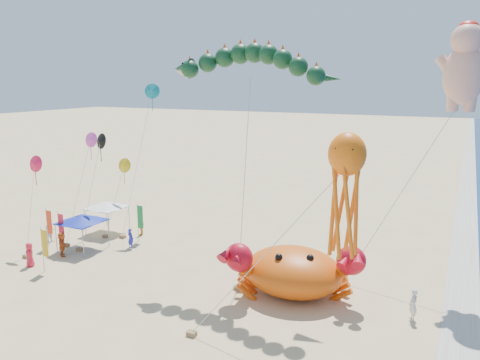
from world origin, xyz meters
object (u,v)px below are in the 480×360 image
object	(u,v)px
cherub_kite	(465,64)
octopus_kite	(345,186)
canopy_blue	(82,219)
canopy_white	(107,205)
crab_inflatable	(293,270)
dragon_kite	(248,69)

from	to	relation	value
cherub_kite	octopus_kite	bearing A→B (deg)	-111.19
cherub_kite	canopy_blue	bearing A→B (deg)	-164.89
cherub_kite	canopy_blue	xyz separation A→B (m)	(-25.87, -6.98, -11.55)
canopy_white	crab_inflatable	bearing A→B (deg)	-13.45
canopy_blue	canopy_white	xyz separation A→B (m)	(-1.11, 4.08, -0.00)
octopus_kite	canopy_white	size ratio (longest dim) A/B	3.40
cherub_kite	octopus_kite	xyz separation A→B (m)	(-4.44, -11.44, -5.87)
dragon_kite	canopy_white	bearing A→B (deg)	169.72
octopus_kite	canopy_white	bearing A→B (deg)	159.25
crab_inflatable	canopy_blue	size ratio (longest dim) A/B	2.51
crab_inflatable	dragon_kite	bearing A→B (deg)	155.36
octopus_kite	canopy_white	xyz separation A→B (m)	(-22.55, 8.54, -5.68)
crab_inflatable	cherub_kite	world-z (taller)	cherub_kite
crab_inflatable	octopus_kite	size ratio (longest dim) A/B	0.78
octopus_kite	dragon_kite	bearing A→B (deg)	143.07
dragon_kite	canopy_blue	size ratio (longest dim) A/B	4.54
dragon_kite	crab_inflatable	bearing A→B (deg)	-24.64
crab_inflatable	octopus_kite	distance (m)	8.64
crab_inflatable	cherub_kite	xyz separation A→B (m)	(8.36, 7.36, 12.40)
crab_inflatable	cherub_kite	size ratio (longest dim) A/B	0.50
canopy_blue	crab_inflatable	bearing A→B (deg)	-1.22
cherub_kite	octopus_kite	size ratio (longest dim) A/B	1.56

